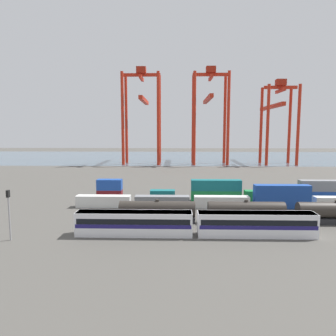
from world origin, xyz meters
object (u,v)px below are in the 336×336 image
Objects in this scene: signal_mast at (9,208)px; shipping_container_0 at (104,201)px; freight_tank_row at (246,212)px; gantry_crane_east at (277,113)px; passenger_train at (195,223)px; gantry_crane_central at (210,107)px; gantry_crane_west at (142,107)px.

signal_mast is 0.65× the size of shipping_container_0.
freight_tank_row is 1.09× the size of gantry_crane_east.
signal_mast is (-28.87, -3.00, 2.97)m from passenger_train.
gantry_crane_central reaches higher than shipping_container_0.
freight_tank_row is 0.95× the size of gantry_crane_central.
gantry_crane_central is at bearing 87.68° from freight_tank_row.
gantry_crane_east is (71.02, 1.07, -3.29)m from gantry_crane_west.
gantry_crane_west reaches higher than signal_mast.
signal_mast is at bearing -164.96° from freight_tank_row.
shipping_container_0 is 101.28m from gantry_crane_west.
shipping_container_0 is at bearing -88.94° from gantry_crane_west.
passenger_train is 3.20× the size of shipping_container_0.
gantry_crane_west is (-21.19, 115.95, 27.57)m from passenger_train.
shipping_container_0 is at bearing -109.05° from gantry_crane_central.
gantry_crane_west is at bearing 86.31° from signal_mast.
gantry_crane_central reaches higher than passenger_train.
passenger_train is 12.37m from freight_tank_row.
passenger_train is at bearing -79.64° from gantry_crane_west.
signal_mast reaches higher than shipping_container_0.
gantry_crane_west is 71.10m from gantry_crane_east.
gantry_crane_central reaches higher than gantry_crane_west.
shipping_container_0 is 122.79m from gantry_crane_east.
gantry_crane_central is at bearing -178.92° from gantry_crane_east.
signal_mast is at bearing -174.07° from passenger_train.
gantry_crane_east is at bearing 1.08° from gantry_crane_central.
gantry_crane_east is (69.21, 98.26, 25.13)m from shipping_container_0.
gantry_crane_west is 1.00× the size of gantry_crane_central.
freight_tank_row reaches higher than shipping_container_0.
gantry_crane_east is (35.51, 0.67, -3.47)m from gantry_crane_central.
passenger_train is 0.78× the size of gantry_crane_west.
gantry_crane_central reaches higher than gantry_crane_east.
freight_tank_row reaches higher than passenger_train.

